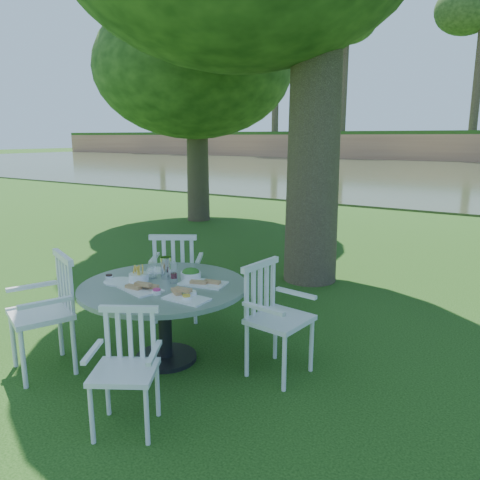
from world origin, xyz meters
name	(u,v)px	position (x,y,z in m)	size (l,w,h in m)	color
ground	(231,315)	(0.00, 0.00, 0.00)	(140.00, 140.00, 0.00)	#11360B
table	(164,298)	(0.11, -1.23, 0.60)	(1.49, 1.49, 0.72)	black
chair_ne	(271,309)	(1.01, -0.89, 0.57)	(0.51, 0.53, 0.96)	white
chair_nw	(176,270)	(-0.43, -0.44, 0.59)	(0.67, 0.66, 1.00)	white
chair_sw	(52,303)	(-0.61, -1.86, 0.60)	(0.66, 0.64, 1.02)	white
chair_se	(127,358)	(0.53, -2.10, 0.49)	(0.57, 0.56, 0.84)	white
tableware	(164,279)	(0.08, -1.19, 0.76)	(1.18, 0.80, 0.20)	white
river	(476,176)	(0.00, 23.00, 0.00)	(100.00, 28.00, 0.12)	#313A22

